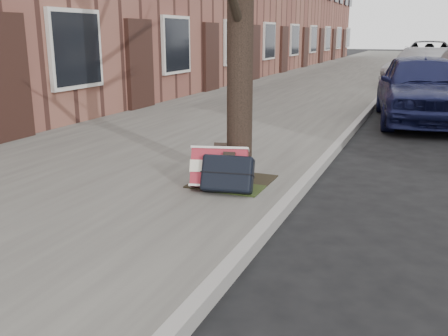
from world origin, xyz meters
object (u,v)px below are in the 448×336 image
at_px(suitcase_red, 219,168).
at_px(car_near_mid, 425,68).
at_px(suitcase_navy, 228,174).
at_px(car_near_front, 422,87).

relative_size(suitcase_red, car_near_mid, 0.15).
xyz_separation_m(suitcase_red, suitcase_navy, (0.14, -0.10, -0.02)).
bearing_deg(car_near_mid, suitcase_red, -78.22).
xyz_separation_m(suitcase_red, car_near_front, (1.88, 6.26, 0.35)).
bearing_deg(car_near_front, suitcase_navy, -113.05).
relative_size(suitcase_red, car_near_front, 0.15).
xyz_separation_m(suitcase_navy, car_near_front, (1.75, 6.36, 0.37)).
bearing_deg(suitcase_red, suitcase_navy, -51.99).
relative_size(suitcase_navy, car_near_front, 0.13).
bearing_deg(suitcase_navy, car_near_mid, 73.74).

